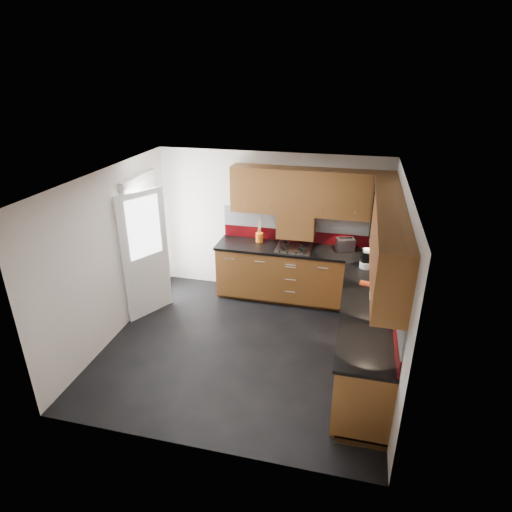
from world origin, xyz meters
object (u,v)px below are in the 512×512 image
(gas_hob, at_px, (294,248))
(food_processor, at_px, (366,259))
(utensil_pot, at_px, (259,236))
(toaster, at_px, (345,244))

(gas_hob, bearing_deg, food_processor, -21.88)
(gas_hob, xyz_separation_m, utensil_pot, (-0.60, 0.16, 0.08))
(utensil_pot, xyz_separation_m, food_processor, (1.72, -0.61, 0.04))
(utensil_pot, distance_m, toaster, 1.40)
(gas_hob, height_order, utensil_pot, utensil_pot)
(utensil_pot, relative_size, toaster, 1.38)
(gas_hob, distance_m, utensil_pot, 0.63)
(gas_hob, xyz_separation_m, toaster, (0.80, 0.14, 0.08))
(gas_hob, height_order, toaster, toaster)
(food_processor, bearing_deg, gas_hob, 158.12)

